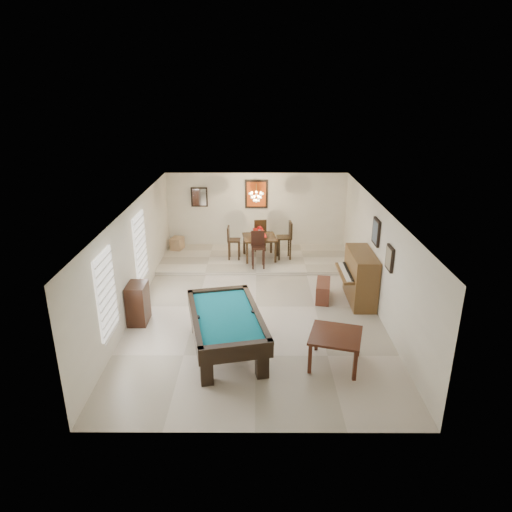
{
  "coord_description": "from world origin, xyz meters",
  "views": [
    {
      "loc": [
        0.04,
        -10.41,
        5.27
      ],
      "look_at": [
        0.0,
        0.6,
        1.15
      ],
      "focal_mm": 32.0,
      "sensor_mm": 36.0,
      "label": 1
    }
  ],
  "objects_px": {
    "upright_piano": "(355,277)",
    "dining_chair_south": "(258,250)",
    "apothecary_chest": "(138,303)",
    "corner_bench": "(177,243)",
    "dining_chair_east": "(284,240)",
    "dining_table": "(260,246)",
    "flower_vase": "(260,230)",
    "square_table": "(335,349)",
    "chandelier": "(256,194)",
    "pool_table": "(226,333)",
    "dining_chair_north": "(260,234)",
    "piano_bench": "(323,291)",
    "dining_chair_west": "(234,243)"
  },
  "relations": [
    {
      "from": "upright_piano",
      "to": "dining_chair_south",
      "type": "height_order",
      "value": "upright_piano"
    },
    {
      "from": "piano_bench",
      "to": "flower_vase",
      "type": "xyz_separation_m",
      "value": [
        -1.65,
        2.74,
        0.82
      ]
    },
    {
      "from": "dining_chair_north",
      "to": "dining_chair_east",
      "type": "xyz_separation_m",
      "value": [
        0.76,
        -0.79,
        0.05
      ]
    },
    {
      "from": "square_table",
      "to": "dining_table",
      "type": "height_order",
      "value": "dining_table"
    },
    {
      "from": "square_table",
      "to": "dining_chair_south",
      "type": "bearing_deg",
      "value": 107.15
    },
    {
      "from": "apothecary_chest",
      "to": "dining_chair_east",
      "type": "height_order",
      "value": "dining_chair_east"
    },
    {
      "from": "piano_bench",
      "to": "flower_vase",
      "type": "bearing_deg",
      "value": 121.09
    },
    {
      "from": "apothecary_chest",
      "to": "corner_bench",
      "type": "bearing_deg",
      "value": 88.7
    },
    {
      "from": "flower_vase",
      "to": "dining_chair_south",
      "type": "bearing_deg",
      "value": -93.28
    },
    {
      "from": "apothecary_chest",
      "to": "dining_chair_north",
      "type": "distance_m",
      "value": 5.57
    },
    {
      "from": "piano_bench",
      "to": "dining_table",
      "type": "distance_m",
      "value": 3.21
    },
    {
      "from": "upright_piano",
      "to": "corner_bench",
      "type": "distance_m",
      "value": 6.36
    },
    {
      "from": "apothecary_chest",
      "to": "dining_chair_east",
      "type": "bearing_deg",
      "value": 47.58
    },
    {
      "from": "corner_bench",
      "to": "square_table",
      "type": "bearing_deg",
      "value": -57.18
    },
    {
      "from": "apothecary_chest",
      "to": "dining_chair_south",
      "type": "distance_m",
      "value": 4.27
    },
    {
      "from": "upright_piano",
      "to": "dining_chair_north",
      "type": "bearing_deg",
      "value": 123.96
    },
    {
      "from": "dining_chair_west",
      "to": "corner_bench",
      "type": "xyz_separation_m",
      "value": [
        -1.96,
        0.89,
        -0.32
      ]
    },
    {
      "from": "dining_chair_west",
      "to": "chandelier",
      "type": "bearing_deg",
      "value": -83.66
    },
    {
      "from": "square_table",
      "to": "dining_chair_south",
      "type": "xyz_separation_m",
      "value": [
        -1.53,
        4.95,
        0.33
      ]
    },
    {
      "from": "dining_chair_west",
      "to": "chandelier",
      "type": "distance_m",
      "value": 1.71
    },
    {
      "from": "flower_vase",
      "to": "dining_chair_north",
      "type": "xyz_separation_m",
      "value": [
        0.01,
        0.79,
        -0.41
      ]
    },
    {
      "from": "square_table",
      "to": "corner_bench",
      "type": "relative_size",
      "value": 2.22
    },
    {
      "from": "apothecary_chest",
      "to": "flower_vase",
      "type": "height_order",
      "value": "flower_vase"
    },
    {
      "from": "dining_table",
      "to": "chandelier",
      "type": "bearing_deg",
      "value": 168.37
    },
    {
      "from": "flower_vase",
      "to": "dining_chair_west",
      "type": "bearing_deg",
      "value": -177.3
    },
    {
      "from": "upright_piano",
      "to": "dining_table",
      "type": "relative_size",
      "value": 1.57
    },
    {
      "from": "piano_bench",
      "to": "dining_table",
      "type": "xyz_separation_m",
      "value": [
        -1.65,
        2.74,
        0.29
      ]
    },
    {
      "from": "upright_piano",
      "to": "chandelier",
      "type": "distance_m",
      "value": 4.1
    },
    {
      "from": "square_table",
      "to": "flower_vase",
      "type": "xyz_separation_m",
      "value": [
        -1.48,
        5.72,
        0.73
      ]
    },
    {
      "from": "corner_bench",
      "to": "dining_table",
      "type": "bearing_deg",
      "value": -17.08
    },
    {
      "from": "dining_chair_west",
      "to": "corner_bench",
      "type": "distance_m",
      "value": 2.17
    },
    {
      "from": "piano_bench",
      "to": "pool_table",
      "type": "bearing_deg",
      "value": -133.2
    },
    {
      "from": "chandelier",
      "to": "pool_table",
      "type": "bearing_deg",
      "value": -96.59
    },
    {
      "from": "apothecary_chest",
      "to": "corner_bench",
      "type": "xyz_separation_m",
      "value": [
        0.11,
        4.83,
        -0.17
      ]
    },
    {
      "from": "dining_chair_west",
      "to": "dining_chair_east",
      "type": "height_order",
      "value": "dining_chair_east"
    },
    {
      "from": "piano_bench",
      "to": "chandelier",
      "type": "xyz_separation_m",
      "value": [
        -1.75,
        2.76,
        1.95
      ]
    },
    {
      "from": "piano_bench",
      "to": "dining_chair_south",
      "type": "relative_size",
      "value": 0.81
    },
    {
      "from": "square_table",
      "to": "chandelier",
      "type": "bearing_deg",
      "value": 105.41
    },
    {
      "from": "square_table",
      "to": "corner_bench",
      "type": "bearing_deg",
      "value": 122.82
    },
    {
      "from": "pool_table",
      "to": "flower_vase",
      "type": "relative_size",
      "value": 11.4
    },
    {
      "from": "square_table",
      "to": "dining_chair_north",
      "type": "xyz_separation_m",
      "value": [
        -1.47,
        6.51,
        0.32
      ]
    },
    {
      "from": "pool_table",
      "to": "square_table",
      "type": "relative_size",
      "value": 2.59
    },
    {
      "from": "dining_chair_east",
      "to": "chandelier",
      "type": "distance_m",
      "value": 1.72
    },
    {
      "from": "upright_piano",
      "to": "piano_bench",
      "type": "bearing_deg",
      "value": 174.76
    },
    {
      "from": "dining_chair_east",
      "to": "dining_table",
      "type": "bearing_deg",
      "value": -95.58
    },
    {
      "from": "chandelier",
      "to": "apothecary_chest",
      "type": "bearing_deg",
      "value": -124.64
    },
    {
      "from": "pool_table",
      "to": "dining_chair_west",
      "type": "relative_size",
      "value": 2.44
    },
    {
      "from": "square_table",
      "to": "dining_chair_west",
      "type": "height_order",
      "value": "dining_chair_west"
    },
    {
      "from": "pool_table",
      "to": "upright_piano",
      "type": "bearing_deg",
      "value": 25.53
    },
    {
      "from": "dining_table",
      "to": "dining_chair_east",
      "type": "height_order",
      "value": "dining_chair_east"
    }
  ]
}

